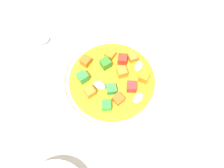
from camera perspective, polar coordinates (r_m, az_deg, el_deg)
The scene contains 3 objects.
ground_plane at distance 54.48cm, azimuth 0.00°, elevation -1.44°, with size 140.00×140.00×2.00cm, color #BAB2A0.
soup_bowl_main at distance 51.14cm, azimuth 0.02°, elevation 0.18°, with size 20.84×20.84×6.23cm.
spoon at distance 61.10cm, azimuth -9.40°, elevation 11.50°, with size 16.19×14.12×1.05cm.
Camera 1 is at (-19.20, -9.62, 49.07)cm, focal length 41.40 mm.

